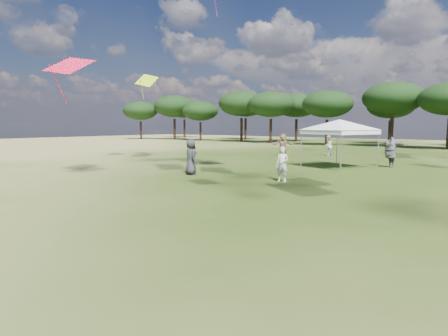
# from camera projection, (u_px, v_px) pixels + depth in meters

# --- Properties ---
(tent_left) EXTENTS (6.12, 6.12, 3.14)m
(tent_left) POSITION_uv_depth(u_px,v_px,m) (340.00, 122.00, 21.77)
(tent_left) COLOR gray
(tent_left) RESTS_ON ground
(festival_crowd) EXTENTS (26.04, 20.81, 1.88)m
(festival_crowd) POSITION_uv_depth(u_px,v_px,m) (439.00, 154.00, 21.18)
(festival_crowd) COLOR #2B2B30
(festival_crowd) RESTS_ON ground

